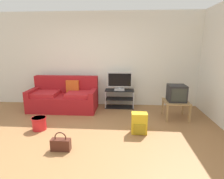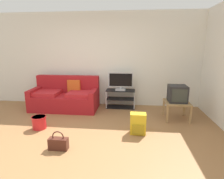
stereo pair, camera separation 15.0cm
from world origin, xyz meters
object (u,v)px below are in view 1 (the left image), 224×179
Objects in this scene: crt_tv at (177,93)px; cleaning_bucket at (39,123)px; couch at (64,98)px; side_table at (176,103)px; tv_stand at (119,99)px; handbag at (61,144)px; flat_tv at (120,81)px; backpack at (139,123)px.

crt_tv is 3.22m from cleaning_bucket.
couch is 3.17× the size of side_table.
crt_tv is 1.36× the size of cleaning_bucket.
tv_stand is 2.54m from handbag.
flat_tv is 1.75m from backpack.
crt_tv is 0.97× the size of backpack.
handbag is at bearing -144.84° from crt_tv.
handbag is (-1.38, -0.74, -0.10)m from backpack.
couch reaches higher than tv_stand.
cleaning_bucket is (-0.73, 0.76, 0.03)m from handbag.
flat_tv is 2.05× the size of handbag.
tv_stand is at bearing 152.15° from side_table.
couch reaches higher than backpack.
tv_stand is 1.43× the size of side_table.
backpack reaches higher than cleaning_bucket.
crt_tv is at bearing 90.00° from side_table.
side_table is 2.85m from handbag.
tv_stand is 1.68m from backpack.
cleaning_bucket is at bearing 133.93° from handbag.
tv_stand reaches higher than handbag.
couch is 5.38× the size of handbag.
tv_stand is 1.91× the size of backpack.
flat_tv is 1.62m from side_table.
side_table is 1.30m from backpack.
couch is 5.97× the size of cleaning_bucket.
tv_stand is at bearing 9.79° from couch.
side_table is 3.19m from cleaning_bucket.
couch reaches higher than side_table.
flat_tv reaches higher than side_table.
couch is 2.62× the size of flat_tv.
couch is 2.98m from side_table.
tv_stand is at bearing 152.67° from crt_tv.
side_table is at bearing -27.13° from flat_tv.
couch is 2.41m from backpack.
crt_tv reaches higher than handbag.
couch is at bearing 106.43° from handbag.
tv_stand reaches higher than backpack.
side_table is at bearing 34.89° from handbag.
handbag is 1.11× the size of cleaning_bucket.
cleaning_bucket is (-1.66, -1.60, -0.11)m from tv_stand.
cleaning_bucket is (-1.66, -1.58, -0.63)m from flat_tv.
crt_tv is 1.23× the size of handbag.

